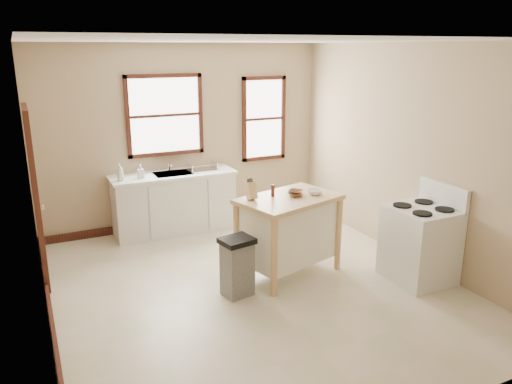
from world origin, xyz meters
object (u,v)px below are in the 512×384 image
soap_bottle_b (141,171)px  pepper_grinder (273,190)px  kitchen_island (288,235)px  knife_block (251,191)px  soap_bottle_a (120,172)px  gas_stove (421,234)px  dish_rack (202,167)px  bowl_c (315,192)px  trash_bin (237,267)px  bowl_a (295,195)px  bowl_b (296,192)px

soap_bottle_b → pepper_grinder: (1.19, -1.86, 0.05)m
soap_bottle_b → kitchen_island: size_ratio=0.15×
kitchen_island → knife_block: bearing=151.1°
pepper_grinder → kitchen_island: bearing=-34.2°
soap_bottle_a → gas_stove: (2.99, -2.77, -0.45)m
dish_rack → pepper_grinder: 1.93m
bowl_c → trash_bin: bearing=-168.7°
soap_bottle_b → trash_bin: size_ratio=0.27×
soap_bottle_b → gas_stove: (2.69, -2.81, -0.42)m
pepper_grinder → bowl_c: (0.50, -0.15, -0.05)m
bowl_a → trash_bin: 1.14m
dish_rack → gas_stove: size_ratio=0.36×
bowl_c → gas_stove: gas_stove is taller
bowl_c → bowl_b: bearing=145.6°
kitchen_island → bowl_b: bearing=17.6°
bowl_b → trash_bin: size_ratio=0.26×
bowl_b → kitchen_island: bearing=-146.7°
gas_stove → bowl_b: bearing=142.0°
pepper_grinder → bowl_a: size_ratio=0.85×
knife_block → bowl_b: bearing=-6.1°
pepper_grinder → bowl_c: bearing=-16.7°
gas_stove → knife_block: bearing=152.2°
trash_bin → bowl_c: bearing=0.4°
soap_bottle_a → bowl_b: soap_bottle_a is taller
pepper_grinder → soap_bottle_a: bearing=129.2°
dish_rack → trash_bin: (-0.40, -2.29, -0.63)m
soap_bottle_a → pepper_grinder: soap_bottle_a is taller
trash_bin → kitchen_island: bearing=7.5°
soap_bottle_b → kitchen_island: soap_bottle_b is taller
knife_block → pepper_grinder: bearing=-3.9°
kitchen_island → soap_bottle_a: bearing=114.7°
dish_rack → gas_stove: 3.37m
bowl_a → dish_rack: bearing=103.3°
soap_bottle_a → bowl_b: 2.57m
soap_bottle_b → knife_block: size_ratio=0.94×
dish_rack → soap_bottle_a: bearing=176.4°
soap_bottle_b → gas_stove: bearing=-51.3°
knife_block → bowl_a: (0.53, -0.12, -0.08)m
soap_bottle_a → pepper_grinder: (1.48, -1.82, 0.03)m
soap_bottle_a → soap_bottle_b: soap_bottle_a is taller
dish_rack → bowl_b: bearing=-82.0°
trash_bin → soap_bottle_a: bearing=100.0°
soap_bottle_a → dish_rack: bearing=14.0°
dish_rack → gas_stove: (1.74, -2.86, -0.38)m
soap_bottle_a → bowl_b: bearing=-35.9°
soap_bottle_b → bowl_a: soap_bottle_b is taller
knife_block → bowl_b: knife_block is taller
trash_bin → bowl_b: bearing=10.0°
soap_bottle_b → bowl_c: bearing=-55.0°
soap_bottle_a → gas_stove: bearing=-33.0°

